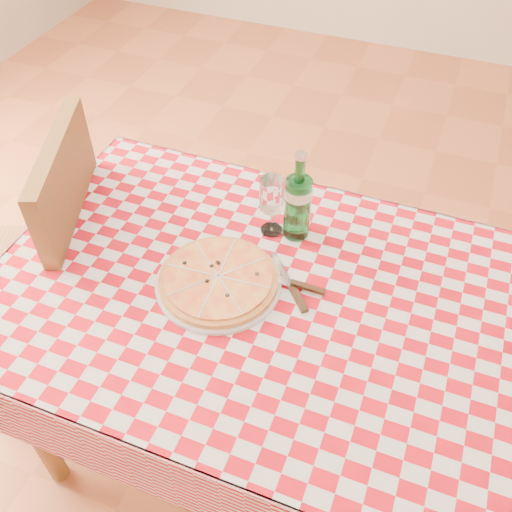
{
  "coord_description": "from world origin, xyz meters",
  "views": [
    {
      "loc": [
        0.33,
        -0.83,
        1.81
      ],
      "look_at": [
        -0.02,
        0.06,
        0.82
      ],
      "focal_mm": 40.0,
      "sensor_mm": 36.0,
      "label": 1
    }
  ],
  "objects": [
    {
      "name": "dining_table",
      "position": [
        0.0,
        0.0,
        0.66
      ],
      "size": [
        1.2,
        0.8,
        0.75
      ],
      "color": "brown",
      "rests_on": "ground"
    },
    {
      "name": "tablecloth",
      "position": [
        0.0,
        0.0,
        0.75
      ],
      "size": [
        1.3,
        0.9,
        0.01
      ],
      "primitive_type": "cube",
      "color": "#A20917",
      "rests_on": "dining_table"
    },
    {
      "name": "chair_far",
      "position": [
        -0.68,
        0.05,
        0.56
      ],
      "size": [
        0.57,
        0.57,
        0.98
      ],
      "rotation": [
        0.0,
        0.0,
        3.51
      ],
      "color": "brown",
      "rests_on": "ground"
    },
    {
      "name": "pizza_plate",
      "position": [
        -0.09,
        -0.01,
        0.78
      ],
      "size": [
        0.33,
        0.33,
        0.04
      ],
      "primitive_type": null,
      "rotation": [
        0.0,
        0.0,
        0.07
      ],
      "color": "#BD863F",
      "rests_on": "tablecloth"
    },
    {
      "name": "water_bottle",
      "position": [
        0.03,
        0.23,
        0.89
      ],
      "size": [
        0.08,
        0.08,
        0.26
      ],
      "primitive_type": null,
      "rotation": [
        0.0,
        0.0,
        0.15
      ],
      "color": "#186028",
      "rests_on": "tablecloth"
    },
    {
      "name": "wine_glass",
      "position": [
        -0.04,
        0.22,
        0.84
      ],
      "size": [
        0.08,
        0.08,
        0.17
      ],
      "primitive_type": null,
      "rotation": [
        0.0,
        0.0,
        0.18
      ],
      "color": "white",
      "rests_on": "tablecloth"
    },
    {
      "name": "cutlery",
      "position": [
        0.08,
        0.05,
        0.77
      ],
      "size": [
        0.27,
        0.25,
        0.02
      ],
      "primitive_type": null,
      "rotation": [
        0.0,
        0.0,
        -0.37
      ],
      "color": "silver",
      "rests_on": "tablecloth"
    }
  ]
}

